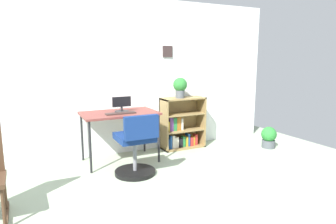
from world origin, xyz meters
name	(u,v)px	position (x,y,z in m)	size (l,w,h in m)	color
ground_plane	(196,212)	(0.00, 0.00, 0.00)	(6.24, 6.24, 0.00)	#95A68B
wall_back	(124,77)	(0.00, 2.15, 1.18)	(5.20, 0.12, 2.36)	silver
desk	(120,116)	(-0.21, 1.73, 0.66)	(1.04, 0.63, 0.72)	brown
monitor	(122,105)	(-0.17, 1.77, 0.81)	(0.27, 0.19, 0.22)	#262628
keyboard	(121,113)	(-0.23, 1.61, 0.73)	(0.41, 0.11, 0.02)	#362824
office_chair	(136,148)	(-0.20, 1.12, 0.36)	(0.52, 0.55, 0.81)	black
bookshelf_low	(181,125)	(0.89, 1.95, 0.37)	(0.72, 0.30, 0.84)	olive
potted_plant_on_shelf	(180,86)	(0.85, 1.90, 1.02)	(0.22, 0.22, 0.33)	#474C51
potted_plant_floor	(269,137)	(2.19, 1.28, 0.18)	(0.25, 0.25, 0.35)	#474C51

